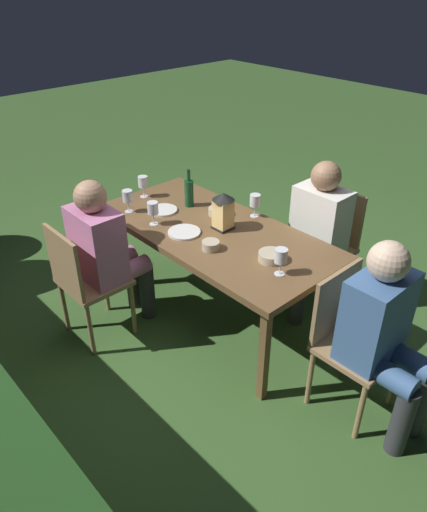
{
  "coord_description": "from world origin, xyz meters",
  "views": [
    {
      "loc": [
        -2.15,
        1.98,
        2.29
      ],
      "look_at": [
        0.0,
        0.0,
        0.51
      ],
      "focal_mm": 33.77,
      "sensor_mm": 36.0,
      "label": 1
    }
  ],
  "objects": [
    {
      "name": "ground_plane",
      "position": [
        0.0,
        0.0,
        0.0
      ],
      "size": [
        16.0,
        16.0,
        0.0
      ],
      "primitive_type": "plane",
      "color": "#385B28"
    },
    {
      "name": "dining_table",
      "position": [
        0.0,
        0.0,
        0.67
      ],
      "size": [
        1.77,
        0.84,
        0.72
      ],
      "color": "brown",
      "rests_on": "ground"
    },
    {
      "name": "chair_head_near",
      "position": [
        -1.13,
        0.0,
        0.49
      ],
      "size": [
        0.4,
        0.42,
        0.87
      ],
      "color": "#9E7A51",
      "rests_on": "ground"
    },
    {
      "name": "person_in_blue",
      "position": [
        -1.33,
        0.0,
        0.64
      ],
      "size": [
        0.48,
        0.38,
        1.15
      ],
      "color": "#426699",
      "rests_on": "ground"
    },
    {
      "name": "chair_side_left_a",
      "position": [
        -0.4,
        -0.81,
        0.49
      ],
      "size": [
        0.42,
        0.4,
        0.87
      ],
      "color": "#9E7A51",
      "rests_on": "ground"
    },
    {
      "name": "person_in_cream",
      "position": [
        -0.4,
        -0.62,
        0.64
      ],
      "size": [
        0.38,
        0.47,
        1.15
      ],
      "color": "white",
      "rests_on": "ground"
    },
    {
      "name": "chair_side_right_b",
      "position": [
        0.4,
        0.81,
        0.49
      ],
      "size": [
        0.42,
        0.4,
        0.87
      ],
      "color": "#9E7A51",
      "rests_on": "ground"
    },
    {
      "name": "person_in_pink",
      "position": [
        0.4,
        0.62,
        0.64
      ],
      "size": [
        0.38,
        0.47,
        1.15
      ],
      "color": "#C675A3",
      "rests_on": "ground"
    },
    {
      "name": "lantern_centerpiece",
      "position": [
        -0.04,
        -0.06,
        0.87
      ],
      "size": [
        0.15,
        0.15,
        0.27
      ],
      "color": "black",
      "rests_on": "dining_table"
    },
    {
      "name": "green_bottle_on_table",
      "position": [
        0.4,
        -0.12,
        0.83
      ],
      "size": [
        0.07,
        0.07,
        0.29
      ],
      "color": "#144723",
      "rests_on": "dining_table"
    },
    {
      "name": "wine_glass_a",
      "position": [
        0.77,
        0.04,
        0.84
      ],
      "size": [
        0.08,
        0.08,
        0.17
      ],
      "color": "silver",
      "rests_on": "dining_table"
    },
    {
      "name": "wine_glass_b",
      "position": [
        -0.68,
        0.09,
        0.84
      ],
      "size": [
        0.08,
        0.08,
        0.17
      ],
      "color": "silver",
      "rests_on": "dining_table"
    },
    {
      "name": "wine_glass_c",
      "position": [
        -0.05,
        -0.35,
        0.84
      ],
      "size": [
        0.08,
        0.08,
        0.17
      ],
      "color": "silver",
      "rests_on": "dining_table"
    },
    {
      "name": "wine_glass_d",
      "position": [
        0.62,
        0.27,
        0.84
      ],
      "size": [
        0.08,
        0.08,
        0.17
      ],
      "color": "silver",
      "rests_on": "dining_table"
    },
    {
      "name": "wine_glass_e",
      "position": [
        0.34,
        0.26,
        0.84
      ],
      "size": [
        0.08,
        0.08,
        0.17
      ],
      "color": "silver",
      "rests_on": "dining_table"
    },
    {
      "name": "plate_a",
      "position": [
        0.46,
        0.08,
        0.73
      ],
      "size": [
        0.21,
        0.21,
        0.01
      ],
      "primitive_type": "cylinder",
      "color": "silver",
      "rests_on": "dining_table"
    },
    {
      "name": "plate_b",
      "position": [
        0.09,
        0.19,
        0.73
      ],
      "size": [
        0.22,
        0.22,
        0.01
      ],
      "primitive_type": "cylinder",
      "color": "silver",
      "rests_on": "dining_table"
    },
    {
      "name": "bowl_olives",
      "position": [
        -0.19,
        0.2,
        0.75
      ],
      "size": [
        0.11,
        0.11,
        0.06
      ],
      "color": "#BCAD8E",
      "rests_on": "dining_table"
    },
    {
      "name": "bowl_bread",
      "position": [
        0.14,
        -0.18,
        0.75
      ],
      "size": [
        0.15,
        0.15,
        0.05
      ],
      "color": "#BCAD8E",
      "rests_on": "dining_table"
    },
    {
      "name": "bowl_salad",
      "position": [
        -0.54,
        0.01,
        0.75
      ],
      "size": [
        0.16,
        0.16,
        0.05
      ],
      "color": "#BCAD8E",
      "rests_on": "dining_table"
    }
  ]
}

